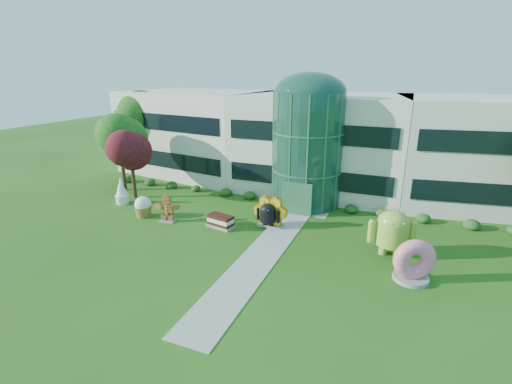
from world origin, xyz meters
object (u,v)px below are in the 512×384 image
at_px(donut, 413,260).
at_px(android_green, 392,229).
at_px(android_black, 268,213).
at_px(gingerbread, 167,208).

bearing_deg(donut, android_green, 87.10).
relative_size(android_black, gingerbread, 0.94).
relative_size(android_green, donut, 1.38).
height_order(android_green, donut, android_green).
bearing_deg(donut, gingerbread, 145.94).
xyz_separation_m(android_black, donut, (10.29, -4.00, 0.16)).
bearing_deg(android_black, donut, -18.09).
bearing_deg(android_green, android_black, 155.25).
bearing_deg(android_black, android_green, -3.92).
relative_size(android_black, donut, 0.88).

